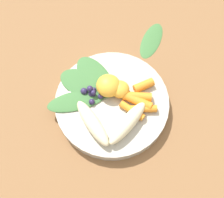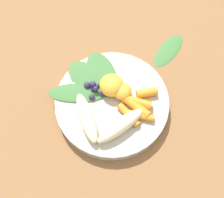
% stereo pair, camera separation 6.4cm
% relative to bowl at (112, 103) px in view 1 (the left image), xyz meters
% --- Properties ---
extents(ground_plane, '(2.40, 2.40, 0.00)m').
position_rel_bowl_xyz_m(ground_plane, '(0.00, 0.00, -0.01)').
color(ground_plane, brown).
extents(bowl, '(0.25, 0.25, 0.03)m').
position_rel_bowl_xyz_m(bowl, '(0.00, 0.00, 0.00)').
color(bowl, '#B2AD9E').
rests_on(bowl, ground_plane).
extents(banana_peeled_left, '(0.12, 0.07, 0.03)m').
position_rel_bowl_xyz_m(banana_peeled_left, '(-0.04, -0.05, 0.03)').
color(banana_peeled_left, beige).
rests_on(banana_peeled_left, bowl).
extents(banana_peeled_right, '(0.10, 0.11, 0.03)m').
position_rel_bowl_xyz_m(banana_peeled_right, '(-0.07, 0.02, 0.03)').
color(banana_peeled_right, beige).
rests_on(banana_peeled_right, bowl).
extents(orange_segment_near, '(0.05, 0.05, 0.04)m').
position_rel_bowl_xyz_m(orange_segment_near, '(0.02, 0.02, 0.03)').
color(orange_segment_near, '#F4A833').
rests_on(orange_segment_near, bowl).
extents(orange_segment_far, '(0.04, 0.04, 0.03)m').
position_rel_bowl_xyz_m(orange_segment_far, '(0.03, -0.01, 0.03)').
color(orange_segment_far, '#F4A833').
rests_on(orange_segment_far, bowl).
extents(carrot_front, '(0.03, 0.06, 0.02)m').
position_rel_bowl_xyz_m(carrot_front, '(-0.01, -0.05, 0.02)').
color(carrot_front, orange).
rests_on(carrot_front, bowl).
extents(carrot_mid_left, '(0.03, 0.06, 0.02)m').
position_rel_bowl_xyz_m(carrot_mid_left, '(0.00, -0.07, 0.02)').
color(carrot_mid_left, orange).
rests_on(carrot_mid_left, bowl).
extents(carrot_mid_right, '(0.03, 0.06, 0.02)m').
position_rel_bowl_xyz_m(carrot_mid_right, '(0.01, -0.06, 0.02)').
color(carrot_mid_right, orange).
rests_on(carrot_mid_right, bowl).
extents(carrot_rear, '(0.03, 0.07, 0.02)m').
position_rel_bowl_xyz_m(carrot_rear, '(0.02, -0.05, 0.02)').
color(carrot_rear, orange).
rests_on(carrot_rear, bowl).
extents(carrot_small, '(0.05, 0.05, 0.02)m').
position_rel_bowl_xyz_m(carrot_small, '(0.05, -0.06, 0.02)').
color(carrot_small, orange).
rests_on(carrot_small, bowl).
extents(blueberry_pile, '(0.04, 0.05, 0.03)m').
position_rel_bowl_xyz_m(blueberry_pile, '(-0.00, 0.05, 0.02)').
color(blueberry_pile, '#2D234C').
rests_on(blueberry_pile, bowl).
extents(coconut_shred_patch, '(0.05, 0.05, 0.00)m').
position_rel_bowl_xyz_m(coconut_shred_patch, '(0.00, 0.07, 0.02)').
color(coconut_shred_patch, white).
rests_on(coconut_shred_patch, bowl).
extents(kale_leaf_left, '(0.12, 0.14, 0.01)m').
position_rel_bowl_xyz_m(kale_leaf_left, '(0.04, 0.05, 0.02)').
color(kale_leaf_left, '#3D7038').
rests_on(kale_leaf_left, bowl).
extents(kale_leaf_right, '(0.08, 0.12, 0.01)m').
position_rel_bowl_xyz_m(kale_leaf_right, '(0.02, 0.08, 0.02)').
color(kale_leaf_right, '#3D7038').
rests_on(kale_leaf_right, bowl).
extents(kale_leaf_rear, '(0.11, 0.14, 0.01)m').
position_rel_bowl_xyz_m(kale_leaf_rear, '(-0.02, 0.07, 0.02)').
color(kale_leaf_rear, '#3D7038').
rests_on(kale_leaf_rear, bowl).
extents(kale_leaf_stray, '(0.12, 0.06, 0.01)m').
position_rel_bowl_xyz_m(kale_leaf_stray, '(0.20, -0.04, -0.01)').
color(kale_leaf_stray, '#3D7038').
rests_on(kale_leaf_stray, ground_plane).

